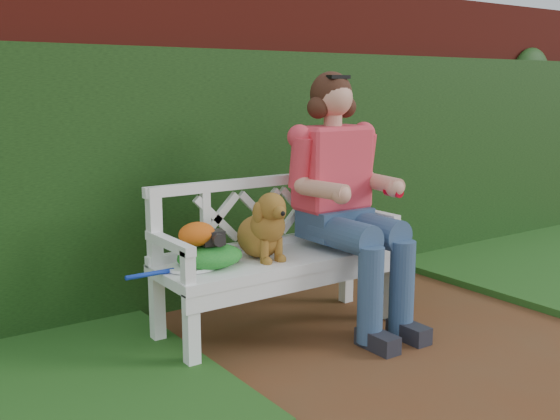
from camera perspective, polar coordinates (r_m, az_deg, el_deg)
ground at (r=3.74m, az=14.56°, el=-12.65°), size 60.00×60.00×0.00m
brick_wall at (r=4.89m, az=-1.96°, el=6.48°), size 10.00×0.30×2.20m
ivy_hedge at (r=4.74m, az=-0.50°, el=3.31°), size 10.00×0.18×1.70m
grass_right at (r=6.09m, az=23.00°, el=-3.78°), size 2.60×2.00×0.05m
garden_bench at (r=3.95m, az=0.00°, el=-7.29°), size 1.63×0.75×0.48m
seated_woman at (r=4.05m, az=5.04°, el=1.28°), size 0.68×0.91×1.60m
dog at (r=3.76m, az=-1.57°, el=-1.24°), size 0.27×0.37×0.40m
tennis_racket at (r=3.60m, az=-7.95°, el=-4.97°), size 0.61×0.43×0.03m
green_bag at (r=3.63m, az=-6.12°, el=-3.98°), size 0.39×0.30×0.13m
camera_item at (r=3.60m, az=-5.88°, el=-2.41°), size 0.13×0.11×0.08m
baseball_glove at (r=3.57m, az=-7.25°, el=-2.09°), size 0.24×0.21×0.13m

